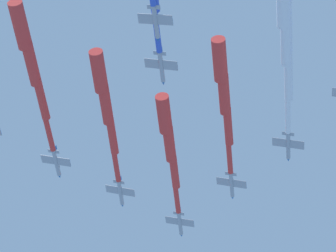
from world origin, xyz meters
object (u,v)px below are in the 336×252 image
(jet_port_inner, at_px, (106,105))
(jet_starboard_inner, at_px, (224,94))
(jet_starboard_mid, at_px, (286,43))
(jet_port_mid, at_px, (31,64))
(jet_lead, at_px, (169,144))

(jet_port_inner, relative_size, jet_starboard_inner, 0.99)
(jet_starboard_mid, bearing_deg, jet_port_mid, 173.68)
(jet_starboard_inner, bearing_deg, jet_port_inner, 172.85)
(jet_starboard_inner, height_order, jet_port_mid, jet_starboard_inner)
(jet_lead, bearing_deg, jet_port_inner, -141.60)
(jet_starboard_inner, relative_size, jet_port_mid, 0.97)
(jet_port_mid, height_order, jet_starboard_mid, jet_starboard_mid)
(jet_lead, xyz_separation_m, jet_starboard_mid, (27.05, -33.08, -1.39))
(jet_lead, bearing_deg, jet_starboard_mid, -50.73)
(jet_lead, xyz_separation_m, jet_port_inner, (-16.31, -12.92, -0.31))
(jet_starboard_inner, xyz_separation_m, jet_port_mid, (-47.09, -9.70, -1.75))
(jet_port_inner, bearing_deg, jet_lead, 38.40)
(jet_port_mid, bearing_deg, jet_starboard_mid, -6.32)
(jet_starboard_mid, bearing_deg, jet_lead, 129.27)
(jet_lead, height_order, jet_port_inner, jet_lead)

